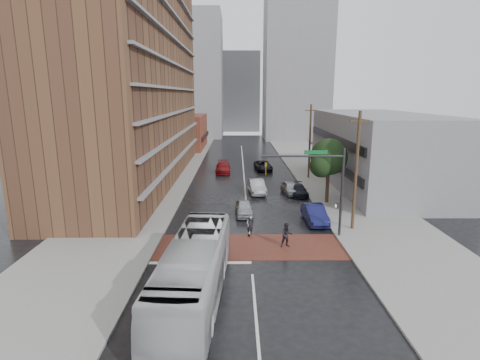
{
  "coord_description": "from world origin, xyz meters",
  "views": [
    {
      "loc": [
        -0.96,
        -25.97,
        11.23
      ],
      "look_at": [
        -0.7,
        7.84,
        3.5
      ],
      "focal_mm": 28.0,
      "sensor_mm": 36.0,
      "label": 1
    }
  ],
  "objects_px": {
    "pedestrian_a": "(250,226)",
    "suv_travel": "(263,166)",
    "car_travel_b": "(257,186)",
    "car_parked_near": "(315,214)",
    "car_travel_a": "(244,208)",
    "car_parked_far": "(290,188)",
    "pedestrian_b": "(287,235)",
    "transit_bus": "(194,270)",
    "car_travel_c": "(223,167)",
    "car_parked_mid": "(299,190)"
  },
  "relations": [
    {
      "from": "car_travel_a",
      "to": "car_parked_far",
      "type": "xyz_separation_m",
      "value": [
        5.51,
        7.84,
        0.02
      ]
    },
    {
      "from": "transit_bus",
      "to": "car_parked_far",
      "type": "distance_m",
      "value": 24.45
    },
    {
      "from": "pedestrian_b",
      "to": "car_parked_mid",
      "type": "distance_m",
      "value": 15.15
    },
    {
      "from": "transit_bus",
      "to": "suv_travel",
      "type": "xyz_separation_m",
      "value": [
        6.34,
        36.81,
        -1.03
      ]
    },
    {
      "from": "car_parked_near",
      "to": "pedestrian_b",
      "type": "bearing_deg",
      "value": -122.08
    },
    {
      "from": "car_travel_a",
      "to": "car_travel_b",
      "type": "height_order",
      "value": "car_travel_b"
    },
    {
      "from": "car_parked_near",
      "to": "car_parked_far",
      "type": "height_order",
      "value": "car_parked_near"
    },
    {
      "from": "pedestrian_a",
      "to": "car_travel_a",
      "type": "relative_size",
      "value": 0.36
    },
    {
      "from": "car_parked_near",
      "to": "car_travel_a",
      "type": "bearing_deg",
      "value": 159.34
    },
    {
      "from": "car_travel_a",
      "to": "car_parked_near",
      "type": "height_order",
      "value": "car_parked_near"
    },
    {
      "from": "car_travel_a",
      "to": "car_travel_b",
      "type": "xyz_separation_m",
      "value": [
        1.62,
        8.09,
        0.11
      ]
    },
    {
      "from": "car_parked_near",
      "to": "car_parked_far",
      "type": "xyz_separation_m",
      "value": [
        -0.8,
        9.98,
        -0.07
      ]
    },
    {
      "from": "pedestrian_b",
      "to": "car_parked_near",
      "type": "relative_size",
      "value": 0.39
    },
    {
      "from": "transit_bus",
      "to": "car_travel_b",
      "type": "height_order",
      "value": "transit_bus"
    },
    {
      "from": "pedestrian_b",
      "to": "transit_bus",
      "type": "bearing_deg",
      "value": -138.92
    },
    {
      "from": "car_travel_b",
      "to": "car_parked_near",
      "type": "height_order",
      "value": "car_travel_b"
    },
    {
      "from": "pedestrian_a",
      "to": "car_parked_near",
      "type": "relative_size",
      "value": 0.3
    },
    {
      "from": "car_parked_near",
      "to": "pedestrian_a",
      "type": "bearing_deg",
      "value": -154.85
    },
    {
      "from": "car_parked_near",
      "to": "car_parked_mid",
      "type": "relative_size",
      "value": 1.14
    },
    {
      "from": "pedestrian_b",
      "to": "car_parked_far",
      "type": "height_order",
      "value": "pedestrian_b"
    },
    {
      "from": "transit_bus",
      "to": "pedestrian_b",
      "type": "xyz_separation_m",
      "value": [
        6.11,
        7.34,
        -0.79
      ]
    },
    {
      "from": "pedestrian_b",
      "to": "car_parked_near",
      "type": "distance_m",
      "value": 6.44
    },
    {
      "from": "pedestrian_b",
      "to": "car_travel_b",
      "type": "distance_m",
      "value": 15.87
    },
    {
      "from": "car_travel_a",
      "to": "car_parked_mid",
      "type": "height_order",
      "value": "car_travel_a"
    },
    {
      "from": "pedestrian_a",
      "to": "car_travel_c",
      "type": "height_order",
      "value": "car_travel_c"
    },
    {
      "from": "car_travel_c",
      "to": "transit_bus",
      "type": "bearing_deg",
      "value": -91.38
    },
    {
      "from": "car_travel_b",
      "to": "car_parked_mid",
      "type": "distance_m",
      "value": 4.87
    },
    {
      "from": "car_travel_b",
      "to": "pedestrian_b",
      "type": "bearing_deg",
      "value": -90.54
    },
    {
      "from": "suv_travel",
      "to": "car_parked_mid",
      "type": "height_order",
      "value": "suv_travel"
    },
    {
      "from": "transit_bus",
      "to": "car_travel_a",
      "type": "xyz_separation_m",
      "value": [
        3.03,
        15.05,
        -1.04
      ]
    },
    {
      "from": "car_travel_b",
      "to": "car_parked_far",
      "type": "height_order",
      "value": "car_travel_b"
    },
    {
      "from": "suv_travel",
      "to": "car_parked_mid",
      "type": "bearing_deg",
      "value": -83.63
    },
    {
      "from": "car_parked_far",
      "to": "pedestrian_b",
      "type": "bearing_deg",
      "value": -104.86
    },
    {
      "from": "transit_bus",
      "to": "car_parked_far",
      "type": "height_order",
      "value": "transit_bus"
    },
    {
      "from": "car_parked_far",
      "to": "transit_bus",
      "type": "bearing_deg",
      "value": -116.43
    },
    {
      "from": "transit_bus",
      "to": "car_parked_near",
      "type": "bearing_deg",
      "value": 57.77
    },
    {
      "from": "car_parked_near",
      "to": "car_parked_mid",
      "type": "distance_m",
      "value": 9.22
    },
    {
      "from": "car_travel_c",
      "to": "car_travel_b",
      "type": "bearing_deg",
      "value": -70.84
    },
    {
      "from": "pedestrian_b",
      "to": "pedestrian_a",
      "type": "bearing_deg",
      "value": 127.21
    },
    {
      "from": "transit_bus",
      "to": "car_travel_b",
      "type": "relative_size",
      "value": 2.56
    },
    {
      "from": "suv_travel",
      "to": "car_parked_far",
      "type": "height_order",
      "value": "car_parked_far"
    },
    {
      "from": "car_parked_near",
      "to": "car_parked_mid",
      "type": "bearing_deg",
      "value": 87.68
    },
    {
      "from": "pedestrian_b",
      "to": "car_parked_near",
      "type": "bearing_deg",
      "value": 50.69
    },
    {
      "from": "car_travel_a",
      "to": "car_travel_c",
      "type": "distance_m",
      "value": 20.19
    },
    {
      "from": "transit_bus",
      "to": "car_parked_mid",
      "type": "relative_size",
      "value": 2.96
    },
    {
      "from": "pedestrian_a",
      "to": "car_parked_mid",
      "type": "xyz_separation_m",
      "value": [
        5.97,
        12.24,
        -0.12
      ]
    },
    {
      "from": "pedestrian_b",
      "to": "suv_travel",
      "type": "bearing_deg",
      "value": 80.4
    },
    {
      "from": "pedestrian_a",
      "to": "suv_travel",
      "type": "relative_size",
      "value": 0.29
    },
    {
      "from": "suv_travel",
      "to": "car_travel_a",
      "type": "bearing_deg",
      "value": -104.07
    },
    {
      "from": "pedestrian_b",
      "to": "car_parked_mid",
      "type": "relative_size",
      "value": 0.45
    }
  ]
}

